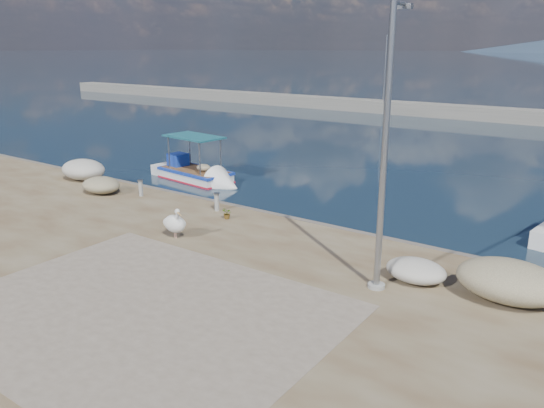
{
  "coord_description": "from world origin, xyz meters",
  "views": [
    {
      "loc": [
        10.01,
        -10.31,
        6.48
      ],
      "look_at": [
        0.0,
        3.8,
        1.3
      ],
      "focal_mm": 35.0,
      "sensor_mm": 36.0,
      "label": 1
    }
  ],
  "objects_px": {
    "boat_left": "(195,176)",
    "pelican": "(175,223)",
    "lamp_post": "(384,162)",
    "bollard_near": "(217,201)"
  },
  "relations": [
    {
      "from": "bollard_near",
      "to": "pelican",
      "type": "bearing_deg",
      "value": -74.07
    },
    {
      "from": "boat_left",
      "to": "pelican",
      "type": "xyz_separation_m",
      "value": [
        6.31,
        -7.57,
        0.8
      ]
    },
    {
      "from": "boat_left",
      "to": "pelican",
      "type": "distance_m",
      "value": 9.89
    },
    {
      "from": "boat_left",
      "to": "pelican",
      "type": "height_order",
      "value": "boat_left"
    },
    {
      "from": "pelican",
      "to": "bollard_near",
      "type": "relative_size",
      "value": 1.61
    },
    {
      "from": "bollard_near",
      "to": "boat_left",
      "type": "bearing_deg",
      "value": 140.13
    },
    {
      "from": "lamp_post",
      "to": "bollard_near",
      "type": "xyz_separation_m",
      "value": [
        -7.73,
        2.63,
        -2.93
      ]
    },
    {
      "from": "boat_left",
      "to": "bollard_near",
      "type": "relative_size",
      "value": 8.08
    },
    {
      "from": "lamp_post",
      "to": "bollard_near",
      "type": "height_order",
      "value": "lamp_post"
    },
    {
      "from": "lamp_post",
      "to": "bollard_near",
      "type": "relative_size",
      "value": 10.17
    }
  ]
}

